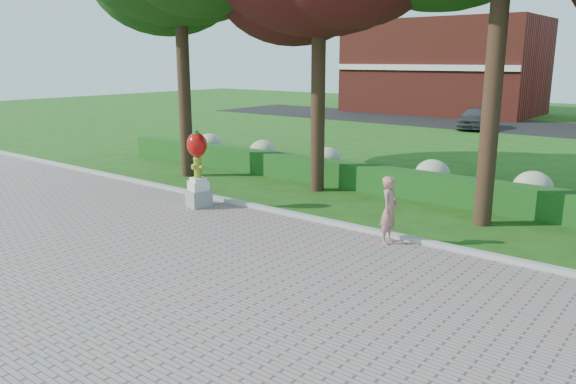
# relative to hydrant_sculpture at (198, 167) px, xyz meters

# --- Properties ---
(ground) EXTENTS (100.00, 100.00, 0.00)m
(ground) POSITION_rel_hydrant_sculpture_xyz_m (3.34, -2.16, -1.17)
(ground) COLOR #214912
(ground) RESTS_ON ground
(walkway) EXTENTS (40.00, 14.00, 0.04)m
(walkway) POSITION_rel_hydrant_sculpture_xyz_m (3.34, -6.16, -1.15)
(walkway) COLOR gray
(walkway) RESTS_ON ground
(curb) EXTENTS (40.00, 0.18, 0.15)m
(curb) POSITION_rel_hydrant_sculpture_xyz_m (3.34, 0.84, -1.10)
(curb) COLOR #ADADA5
(curb) RESTS_ON ground
(lawn_hedge) EXTENTS (24.00, 0.70, 0.80)m
(lawn_hedge) POSITION_rel_hydrant_sculpture_xyz_m (3.34, 4.84, -0.77)
(lawn_hedge) COLOR #144814
(lawn_hedge) RESTS_ON ground
(hydrangea_row) EXTENTS (20.10, 1.10, 0.99)m
(hydrangea_row) POSITION_rel_hydrant_sculpture_xyz_m (3.92, 5.84, -0.62)
(hydrangea_row) COLOR tan
(hydrangea_row) RESTS_ON ground
(street) EXTENTS (50.00, 8.00, 0.02)m
(street) POSITION_rel_hydrant_sculpture_xyz_m (3.34, 25.84, -1.16)
(street) COLOR black
(street) RESTS_ON ground
(building_left) EXTENTS (14.00, 8.00, 7.00)m
(building_left) POSITION_rel_hydrant_sculpture_xyz_m (-6.66, 31.84, 2.33)
(building_left) COLOR maroon
(building_left) RESTS_ON ground
(hydrant_sculpture) EXTENTS (0.72, 0.72, 2.14)m
(hydrant_sculpture) POSITION_rel_hydrant_sculpture_xyz_m (0.00, 0.00, 0.00)
(hydrant_sculpture) COLOR gray
(hydrant_sculpture) RESTS_ON walkway
(woman) EXTENTS (0.43, 0.60, 1.53)m
(woman) POSITION_rel_hydrant_sculpture_xyz_m (5.75, 0.44, -0.37)
(woman) COLOR #AF7264
(woman) RESTS_ON walkway
(parked_car) EXTENTS (2.10, 4.05, 1.32)m
(parked_car) POSITION_rel_hydrant_sculpture_xyz_m (-0.58, 22.84, -0.50)
(parked_car) COLOR #404247
(parked_car) RESTS_ON street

